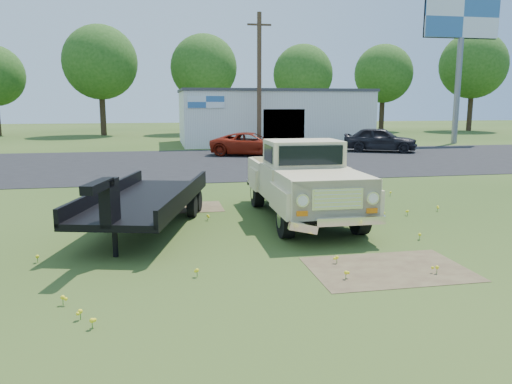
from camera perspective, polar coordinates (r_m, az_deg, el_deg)
ground at (r=12.23m, az=2.34°, el=-4.76°), size 140.00×140.00×0.00m
asphalt_lot at (r=26.82m, az=-5.08°, el=3.39°), size 90.00×14.00×0.02m
dirt_patch_a at (r=10.00m, az=14.90°, el=-8.53°), size 3.00×2.00×0.01m
dirt_patch_b at (r=15.34m, az=-8.01°, el=-1.78°), size 2.20×1.60×0.01m
commercial_building at (r=39.48m, az=1.79°, el=8.65°), size 14.20×8.20×4.15m
billboard at (r=42.53m, az=22.41°, el=16.71°), size 6.10×0.45×11.05m
utility_pole_mid at (r=34.20m, az=0.37°, el=12.61°), size 1.60×0.30×9.00m
treeline_c at (r=51.40m, az=-17.39°, el=13.95°), size 7.04×7.04×10.47m
treeline_d at (r=52.32m, az=-5.97°, el=13.92°), size 6.72×6.72×10.00m
treeline_e at (r=52.68m, az=5.39°, el=13.21°), size 6.08×6.08×9.04m
treeline_f at (r=58.57m, az=14.36°, el=12.95°), size 6.40×6.40×9.52m
treeline_g at (r=62.25m, az=23.58°, el=13.13°), size 7.36×7.36×10.95m
vintage_pickup_truck at (r=13.60m, az=5.38°, el=1.40°), size 2.39×6.00×2.17m
flatbed_trailer at (r=12.83m, az=-12.44°, el=-0.37°), size 3.61×6.59×1.71m
red_pickup at (r=30.16m, az=-0.52°, el=5.48°), size 5.39×3.78×1.37m
dark_sedan at (r=33.41m, az=13.98°, el=5.83°), size 4.99×3.80×1.58m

